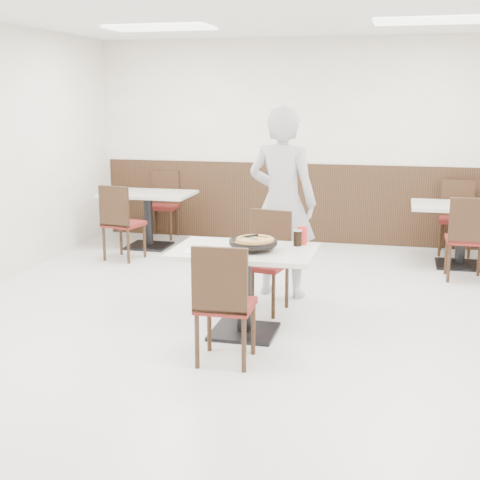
% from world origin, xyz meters
% --- Properties ---
extents(floor, '(7.00, 7.00, 0.00)m').
position_xyz_m(floor, '(0.00, 0.00, 0.00)').
color(floor, beige).
rests_on(floor, ground).
extents(ceiling, '(7.00, 7.00, 0.00)m').
position_xyz_m(ceiling, '(0.00, 0.00, 2.80)').
color(ceiling, white).
rests_on(ceiling, floor).
extents(wall_back, '(6.00, 0.04, 2.80)m').
position_xyz_m(wall_back, '(0.00, 3.50, 1.40)').
color(wall_back, white).
rests_on(wall_back, floor).
extents(wall_front, '(6.00, 0.04, 2.80)m').
position_xyz_m(wall_front, '(0.00, -3.50, 1.40)').
color(wall_front, white).
rests_on(wall_front, floor).
extents(wainscot_back, '(5.90, 0.03, 1.10)m').
position_xyz_m(wainscot_back, '(0.00, 3.48, 0.55)').
color(wainscot_back, black).
rests_on(wainscot_back, floor).
extents(fluo_panel_c, '(1.20, 0.60, 0.02)m').
position_xyz_m(fluo_panel_c, '(-1.50, 1.80, 2.78)').
color(fluo_panel_c, white).
rests_on(fluo_panel_c, ceiling).
extents(fluo_panel_d, '(1.20, 0.60, 0.02)m').
position_xyz_m(fluo_panel_d, '(1.50, 1.80, 2.78)').
color(fluo_panel_d, white).
rests_on(fluo_panel_d, ceiling).
extents(main_table, '(1.22, 0.82, 0.75)m').
position_xyz_m(main_table, '(0.00, -0.38, 0.38)').
color(main_table, silver).
rests_on(main_table, floor).
extents(chair_near, '(0.43, 0.43, 0.95)m').
position_xyz_m(chair_near, '(0.01, -1.01, 0.47)').
color(chair_near, black).
rests_on(chair_near, floor).
extents(chair_far, '(0.49, 0.49, 0.95)m').
position_xyz_m(chair_far, '(0.03, 0.28, 0.47)').
color(chair_far, black).
rests_on(chair_far, floor).
extents(trivet, '(0.13, 0.13, 0.04)m').
position_xyz_m(trivet, '(0.10, -0.36, 0.77)').
color(trivet, black).
rests_on(trivet, main_table).
extents(pizza_pan, '(0.38, 0.38, 0.01)m').
position_xyz_m(pizza_pan, '(0.09, -0.40, 0.79)').
color(pizza_pan, black).
rests_on(pizza_pan, trivet).
extents(pizza, '(0.36, 0.36, 0.02)m').
position_xyz_m(pizza, '(0.09, -0.35, 0.81)').
color(pizza, '#B98B45').
rests_on(pizza, pizza_pan).
extents(pizza_server, '(0.09, 0.11, 0.00)m').
position_xyz_m(pizza_server, '(0.07, -0.41, 0.84)').
color(pizza_server, silver).
rests_on(pizza_server, pizza).
extents(napkin, '(0.20, 0.20, 0.00)m').
position_xyz_m(napkin, '(-0.37, -0.55, 0.75)').
color(napkin, white).
rests_on(napkin, main_table).
extents(side_plate, '(0.19, 0.19, 0.01)m').
position_xyz_m(side_plate, '(-0.33, -0.51, 0.76)').
color(side_plate, white).
rests_on(side_plate, napkin).
extents(fork, '(0.04, 0.14, 0.00)m').
position_xyz_m(fork, '(-0.33, -0.49, 0.77)').
color(fork, silver).
rests_on(fork, side_plate).
extents(cola_glass, '(0.07, 0.07, 0.13)m').
position_xyz_m(cola_glass, '(0.42, -0.14, 0.81)').
color(cola_glass, black).
rests_on(cola_glass, main_table).
extents(red_cup, '(0.08, 0.08, 0.16)m').
position_xyz_m(red_cup, '(0.45, -0.07, 0.83)').
color(red_cup, red).
rests_on(red_cup, main_table).
extents(diner_person, '(0.77, 0.57, 1.93)m').
position_xyz_m(diner_person, '(0.11, 0.84, 0.97)').
color(diner_person, '#A8A8AD').
rests_on(diner_person, floor).
extents(bg_table_left, '(1.21, 0.82, 0.75)m').
position_xyz_m(bg_table_left, '(-2.04, 2.62, 0.38)').
color(bg_table_left, silver).
rests_on(bg_table_left, floor).
extents(bg_chair_left_near, '(0.50, 0.50, 0.95)m').
position_xyz_m(bg_chair_left_near, '(-2.08, 1.90, 0.47)').
color(bg_chair_left_near, black).
rests_on(bg_chair_left_near, floor).
extents(bg_chair_left_far, '(0.44, 0.44, 0.95)m').
position_xyz_m(bg_chair_left_far, '(-2.07, 3.26, 0.47)').
color(bg_chair_left_far, black).
rests_on(bg_chair_left_far, floor).
extents(bg_table_right, '(1.23, 0.85, 0.75)m').
position_xyz_m(bg_table_right, '(2.00, 2.53, 0.38)').
color(bg_table_right, silver).
rests_on(bg_table_right, floor).
extents(bg_chair_right_near, '(0.43, 0.43, 0.95)m').
position_xyz_m(bg_chair_right_near, '(2.00, 1.92, 0.47)').
color(bg_chair_right_near, black).
rests_on(bg_chair_right_near, floor).
extents(bg_chair_right_far, '(0.45, 0.45, 0.95)m').
position_xyz_m(bg_chair_right_far, '(1.98, 3.15, 0.47)').
color(bg_chair_right_far, black).
rests_on(bg_chair_right_far, floor).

